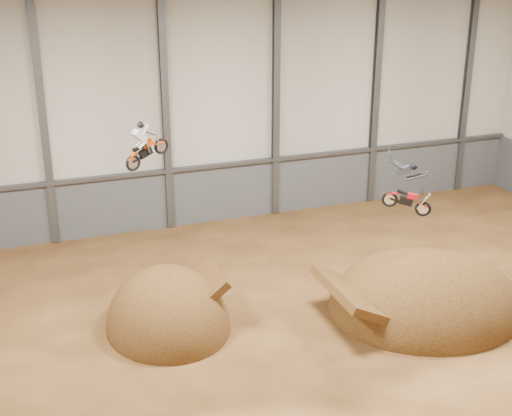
{
  "coord_description": "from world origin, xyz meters",
  "views": [
    {
      "loc": [
        -11.78,
        -23.98,
        16.41
      ],
      "look_at": [
        -1.78,
        4.0,
        4.93
      ],
      "focal_mm": 50.0,
      "sensor_mm": 36.0,
      "label": 1
    }
  ],
  "objects_px": {
    "fmx_rider_a": "(149,139)",
    "fmx_rider_b": "(406,184)",
    "takeoff_ramp": "(168,327)",
    "landing_ramp": "(424,308)"
  },
  "relations": [
    {
      "from": "fmx_rider_a",
      "to": "fmx_rider_b",
      "type": "height_order",
      "value": "fmx_rider_a"
    },
    {
      "from": "takeoff_ramp",
      "to": "fmx_rider_a",
      "type": "bearing_deg",
      "value": 97.38
    },
    {
      "from": "takeoff_ramp",
      "to": "fmx_rider_a",
      "type": "xyz_separation_m",
      "value": [
        -0.17,
        1.28,
        8.37
      ]
    },
    {
      "from": "landing_ramp",
      "to": "takeoff_ramp",
      "type": "bearing_deg",
      "value": 168.56
    },
    {
      "from": "landing_ramp",
      "to": "fmx_rider_b",
      "type": "distance_m",
      "value": 5.98
    },
    {
      "from": "takeoff_ramp",
      "to": "fmx_rider_b",
      "type": "xyz_separation_m",
      "value": [
        11.01,
        -1.04,
        5.8
      ]
    },
    {
      "from": "landing_ramp",
      "to": "fmx_rider_a",
      "type": "distance_m",
      "value": 14.97
    },
    {
      "from": "fmx_rider_a",
      "to": "fmx_rider_b",
      "type": "bearing_deg",
      "value": -33.01
    },
    {
      "from": "takeoff_ramp",
      "to": "landing_ramp",
      "type": "relative_size",
      "value": 0.69
    },
    {
      "from": "takeoff_ramp",
      "to": "fmx_rider_b",
      "type": "height_order",
      "value": "fmx_rider_b"
    }
  ]
}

